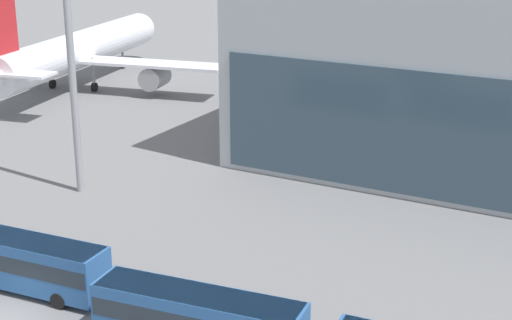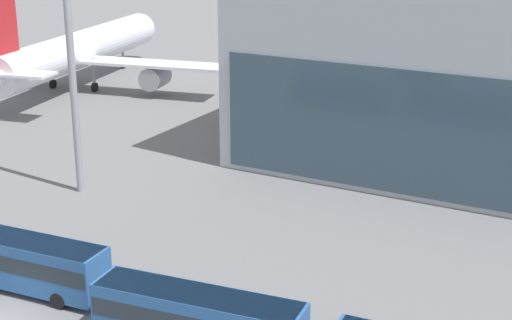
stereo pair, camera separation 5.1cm
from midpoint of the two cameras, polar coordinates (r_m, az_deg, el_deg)
airliner_at_gate_near at (r=100.27m, az=-13.14°, el=7.66°), size 39.83×40.65×15.15m
airliner_at_gate_far at (r=80.35m, az=13.60°, el=5.35°), size 43.52×40.34×13.76m
shuttle_bus_0 at (r=49.56m, az=-16.72°, el=-6.93°), size 11.56×3.40×3.32m
shuttle_bus_1 at (r=41.47m, az=-4.22°, el=-11.34°), size 11.61×3.81×3.32m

